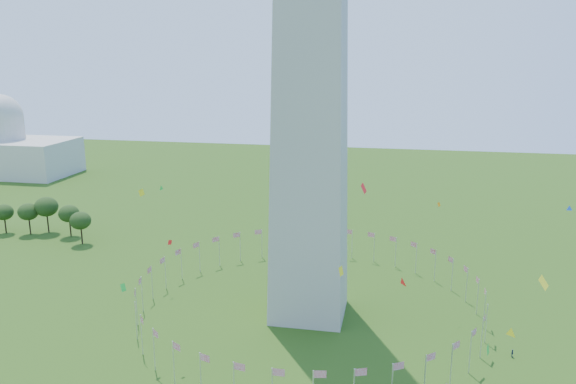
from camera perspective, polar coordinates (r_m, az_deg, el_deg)
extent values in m
cylinder|color=silver|center=(136.27, 19.34, -11.22)|extent=(0.24, 0.24, 9.00)
cylinder|color=silver|center=(142.46, 18.71, -10.06)|extent=(0.24, 0.24, 9.00)
cylinder|color=silver|center=(148.37, 17.69, -9.00)|extent=(0.24, 0.24, 9.00)
cylinder|color=silver|center=(153.86, 16.34, -8.07)|extent=(0.24, 0.24, 9.00)
cylinder|color=silver|center=(158.82, 14.72, -7.26)|extent=(0.24, 0.24, 9.00)
cylinder|color=silver|center=(163.15, 12.89, -6.58)|extent=(0.24, 0.24, 9.00)
cylinder|color=silver|center=(166.78, 10.88, -6.03)|extent=(0.24, 0.24, 9.00)
cylinder|color=silver|center=(169.64, 8.75, -5.59)|extent=(0.24, 0.24, 9.00)
cylinder|color=silver|center=(171.68, 6.52, -5.28)|extent=(0.24, 0.24, 9.00)
cylinder|color=silver|center=(172.88, 4.24, -5.09)|extent=(0.24, 0.24, 9.00)
cylinder|color=silver|center=(173.21, 1.92, -5.02)|extent=(0.24, 0.24, 9.00)
cylinder|color=silver|center=(172.67, -0.39, -5.07)|extent=(0.24, 0.24, 9.00)
cylinder|color=silver|center=(171.26, -2.67, -5.25)|extent=(0.24, 0.24, 9.00)
cylinder|color=silver|center=(169.02, -4.88, -5.55)|extent=(0.24, 0.24, 9.00)
cylinder|color=silver|center=(165.97, -6.99, -5.97)|extent=(0.24, 0.24, 9.00)
cylinder|color=silver|center=(162.17, -8.97, -6.52)|extent=(0.24, 0.24, 9.00)
cylinder|color=silver|center=(157.68, -10.77, -7.20)|extent=(0.24, 0.24, 9.00)
cylinder|color=silver|center=(152.58, -12.34, -8.01)|extent=(0.24, 0.24, 9.00)
cylinder|color=silver|center=(146.97, -13.64, -8.94)|extent=(0.24, 0.24, 9.00)
cylinder|color=silver|center=(140.98, -14.59, -10.01)|extent=(0.24, 0.24, 9.00)
cylinder|color=silver|center=(134.75, -15.13, -11.20)|extent=(0.24, 0.24, 9.00)
cylinder|color=silver|center=(128.44, -15.18, -12.49)|extent=(0.24, 0.24, 9.00)
cylinder|color=silver|center=(122.26, -14.64, -13.86)|extent=(0.24, 0.24, 9.00)
cylinder|color=silver|center=(116.41, -13.45, -15.28)|extent=(0.24, 0.24, 9.00)
cylinder|color=silver|center=(111.15, -11.53, -16.66)|extent=(0.24, 0.24, 9.00)
cylinder|color=silver|center=(106.74, -8.87, -17.92)|extent=(0.24, 0.24, 9.00)
cylinder|color=silver|center=(107.71, 13.73, -17.86)|extent=(0.24, 0.24, 9.00)
cylinder|color=silver|center=(112.35, 16.25, -16.61)|extent=(0.24, 0.24, 9.00)
cylinder|color=silver|center=(117.78, 18.02, -15.24)|extent=(0.24, 0.24, 9.00)
cylinder|color=silver|center=(123.73, 19.08, -13.85)|extent=(0.24, 0.24, 9.00)
cylinder|color=silver|center=(129.96, 19.49, -12.50)|extent=(0.24, 0.24, 9.00)
imported|color=#21274D|center=(128.00, 21.82, -14.97)|extent=(0.70, 1.04, 1.68)
plane|color=red|center=(100.64, 11.60, -8.98)|extent=(1.01, 2.06, 2.14)
plane|color=yellow|center=(72.82, 24.53, -8.39)|extent=(1.46, 1.44, 1.72)
plane|color=yellow|center=(116.29, -14.66, -0.06)|extent=(0.24, 1.68, 1.69)
plane|color=green|center=(150.15, -12.75, 0.39)|extent=(0.33, 1.74, 1.77)
plane|color=red|center=(114.22, -11.91, -5.03)|extent=(1.06, 0.44, 1.15)
plane|color=red|center=(100.42, 7.70, 0.36)|extent=(1.49, 1.69, 2.04)
plane|color=orange|center=(136.23, 15.09, -1.23)|extent=(1.02, 0.70, 1.19)
plane|color=green|center=(88.30, 19.64, -14.86)|extent=(0.38, 1.65, 1.67)
plane|color=yellow|center=(107.22, 21.70, -13.19)|extent=(1.38, 1.15, 1.79)
plane|color=yellow|center=(115.01, 5.41, -8.01)|extent=(1.56, 1.65, 1.96)
plane|color=green|center=(144.65, -16.40, -9.29)|extent=(0.93, 1.91, 1.94)
plane|color=blue|center=(118.94, 26.67, -1.53)|extent=(1.06, 0.22, 1.04)
ellipsoid|color=#294818|center=(217.39, -26.84, -2.48)|extent=(6.40, 6.40, 9.99)
ellipsoid|color=#294818|center=(212.33, -24.82, -2.53)|extent=(6.84, 6.84, 10.69)
ellipsoid|color=#294818|center=(211.37, -23.27, -2.20)|extent=(7.95, 7.95, 12.43)
ellipsoid|color=#294818|center=(204.48, -21.30, -2.78)|extent=(6.85, 6.85, 10.71)
ellipsoid|color=#294818|center=(194.90, -20.28, -3.49)|extent=(6.79, 6.79, 10.61)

